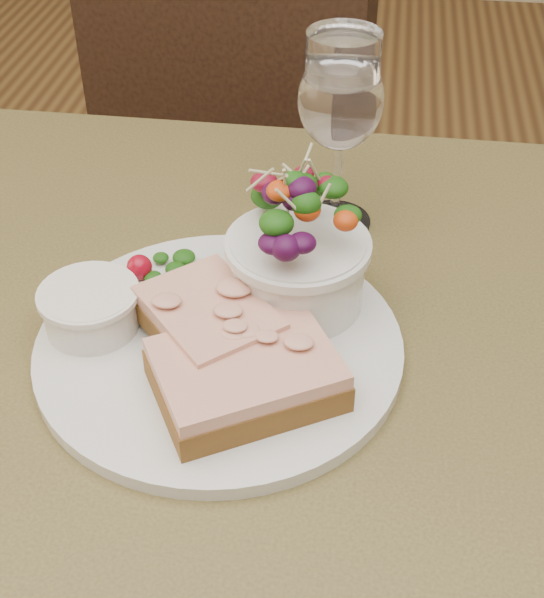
# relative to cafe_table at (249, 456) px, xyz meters

# --- Properties ---
(cafe_table) EXTENTS (0.80, 0.80, 0.75)m
(cafe_table) POSITION_rel_cafe_table_xyz_m (0.00, 0.00, 0.00)
(cafe_table) COLOR #42381C
(cafe_table) RESTS_ON ground
(chair_far) EXTENTS (0.52, 0.52, 0.90)m
(chair_far) POSITION_rel_cafe_table_xyz_m (-0.08, 0.74, -0.36)
(chair_far) COLOR black
(chair_far) RESTS_ON ground
(dinner_plate) EXTENTS (0.29, 0.29, 0.01)m
(dinner_plate) POSITION_rel_cafe_table_xyz_m (-0.02, 0.02, 0.11)
(dinner_plate) COLOR silver
(dinner_plate) RESTS_ON cafe_table
(sandwich_front) EXTENTS (0.16, 0.15, 0.03)m
(sandwich_front) POSITION_rel_cafe_table_xyz_m (0.01, -0.03, 0.13)
(sandwich_front) COLOR #502B15
(sandwich_front) RESTS_ON dinner_plate
(sandwich_back) EXTENTS (0.13, 0.13, 0.03)m
(sandwich_back) POSITION_rel_cafe_table_xyz_m (-0.03, 0.02, 0.14)
(sandwich_back) COLOR #502B15
(sandwich_back) RESTS_ON dinner_plate
(ramekin) EXTENTS (0.07, 0.07, 0.04)m
(ramekin) POSITION_rel_cafe_table_xyz_m (-0.13, 0.02, 0.13)
(ramekin) COLOR white
(ramekin) RESTS_ON dinner_plate
(salad_bowl) EXTENTS (0.11, 0.11, 0.13)m
(salad_bowl) POSITION_rel_cafe_table_xyz_m (0.03, 0.08, 0.17)
(salad_bowl) COLOR silver
(salad_bowl) RESTS_ON dinner_plate
(garnish) EXTENTS (0.05, 0.04, 0.02)m
(garnish) POSITION_rel_cafe_table_xyz_m (-0.10, 0.10, 0.12)
(garnish) COLOR black
(garnish) RESTS_ON dinner_plate
(wine_glass) EXTENTS (0.08, 0.08, 0.18)m
(wine_glass) POSITION_rel_cafe_table_xyz_m (0.05, 0.21, 0.22)
(wine_glass) COLOR white
(wine_glass) RESTS_ON cafe_table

